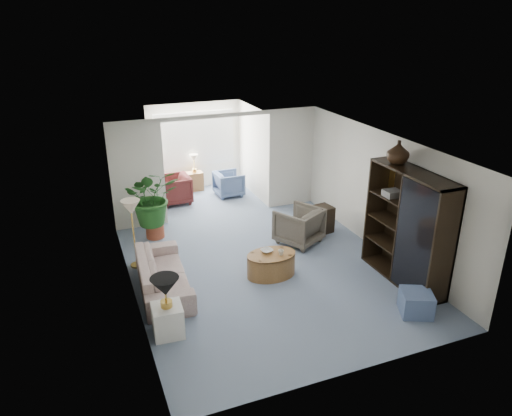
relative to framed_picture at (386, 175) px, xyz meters
name	(u,v)px	position (x,y,z in m)	size (l,w,h in m)	color
floor	(267,272)	(-2.46, 0.10, -1.70)	(6.00, 6.00, 0.00)	#7C8FA4
sunroom_floor	(208,200)	(-2.46, 4.20, -1.70)	(2.60, 2.60, 0.00)	#7C8FA4
back_pier_left	(138,176)	(-4.36, 3.10, -0.45)	(1.20, 0.12, 2.50)	silver
back_pier_right	(291,158)	(-0.56, 3.10, -0.45)	(1.20, 0.12, 2.50)	silver
back_header	(217,116)	(-2.46, 3.10, 0.75)	(2.60, 0.12, 0.10)	silver
window_pane	(195,139)	(-2.46, 5.28, -0.30)	(2.20, 0.02, 1.50)	white
window_blinds	(195,139)	(-2.46, 5.25, -0.30)	(2.20, 0.02, 1.50)	white
framed_picture	(386,175)	(0.00, 0.00, 0.00)	(0.04, 0.50, 0.40)	beige
sofa	(163,273)	(-4.44, 0.24, -1.39)	(2.10, 0.82, 0.61)	beige
end_table	(168,320)	(-4.64, -1.11, -1.45)	(0.46, 0.46, 0.50)	white
table_lamp	(165,287)	(-4.64, -1.11, -0.85)	(0.44, 0.44, 0.30)	black
floor_lamp	(131,207)	(-4.77, 1.26, -0.45)	(0.36, 0.36, 0.28)	beige
coffee_table	(271,264)	(-2.44, -0.04, -1.47)	(0.95, 0.95, 0.45)	#996537
coffee_bowl	(267,251)	(-2.49, 0.06, -1.22)	(0.22, 0.22, 0.05)	silver
coffee_cup	(281,253)	(-2.29, -0.14, -1.20)	(0.11, 0.11, 0.10)	beige
wingback_chair	(299,226)	(-1.34, 1.04, -1.31)	(0.84, 0.87, 0.79)	#685F52
side_table_dark	(321,219)	(-0.64, 1.34, -1.40)	(0.50, 0.40, 0.60)	black
entertainment_cabinet	(408,228)	(-0.23, -1.07, -0.64)	(0.51, 1.91, 2.12)	black
cabinet_urn	(398,152)	(-0.23, -0.57, 0.63)	(0.40, 0.40, 0.42)	#311E10
ottoman	(416,303)	(-0.71, -2.06, -1.50)	(0.49, 0.49, 0.39)	slate
plant_pot	(155,230)	(-4.18, 2.43, -1.54)	(0.40, 0.40, 0.32)	#9F482E
house_plant	(152,197)	(-4.18, 2.43, -0.74)	(1.15, 1.00, 1.28)	#20561D
sunroom_chair_blue	(229,184)	(-1.82, 4.31, -1.37)	(0.70, 0.73, 0.66)	slate
sunroom_chair_maroon	(174,189)	(-3.32, 4.31, -1.33)	(0.79, 0.81, 0.74)	#5A241E
sunroom_table	(195,181)	(-2.57, 5.06, -1.44)	(0.43, 0.33, 0.52)	#996537
shelf_clutter	(408,228)	(-0.28, -1.15, -0.61)	(0.30, 1.25, 1.06)	#262321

